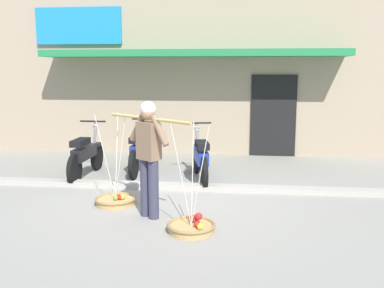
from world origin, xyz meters
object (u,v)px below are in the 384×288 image
motorcycle_nearest_shop (86,155)px  motorcycle_second_in_row (140,151)px  fruit_basket_right_side (116,200)px  fruit_basket_left_side (192,226)px  motorcycle_third_in_row (200,158)px  fruit_vendor (149,151)px

motorcycle_nearest_shop → motorcycle_second_in_row: 1.12m
fruit_basket_right_side → motorcycle_second_in_row: bearing=93.1°
fruit_basket_left_side → motorcycle_third_in_row: size_ratio=0.81×
motorcycle_nearest_shop → fruit_vendor: bearing=-50.9°
fruit_vendor → motorcycle_second_in_row: (-0.79, 2.71, -0.52)m
fruit_basket_left_side → motorcycle_nearest_shop: bearing=132.3°
motorcycle_second_in_row → motorcycle_nearest_shop: bearing=-151.3°
fruit_vendor → fruit_basket_left_side: 1.24m
fruit_vendor → fruit_basket_right_side: fruit_vendor is taller
fruit_basket_right_side → motorcycle_nearest_shop: fruit_basket_right_side is taller
fruit_vendor → motorcycle_second_in_row: bearing=106.2°
fruit_basket_right_side → motorcycle_third_in_row: 2.07m
fruit_basket_right_side → motorcycle_second_in_row: 2.24m
fruit_basket_left_side → motorcycle_nearest_shop: fruit_basket_left_side is taller
fruit_basket_right_side → fruit_basket_left_side: bearing=-37.3°
fruit_basket_right_side → motorcycle_nearest_shop: 2.03m
fruit_basket_left_side → fruit_basket_right_side: same height
fruit_vendor → motorcycle_third_in_row: fruit_vendor is taller
fruit_basket_right_side → motorcycle_second_in_row: (-0.12, 2.20, 0.38)m
fruit_basket_right_side → motorcycle_third_in_row: size_ratio=0.81×
fruit_vendor → motorcycle_nearest_shop: bearing=129.1°
fruit_basket_left_side → motorcycle_third_in_row: (-0.15, 2.67, 0.38)m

